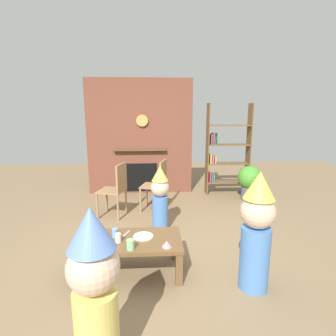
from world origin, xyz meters
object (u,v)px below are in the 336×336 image
object	(u,v)px
paper_cup_near_right	(115,233)
paper_plate_front	(94,239)
child_with_cone_hat	(95,292)
child_by_the_chairs	(160,197)
coffee_table	(129,244)
child_in_pink	(257,229)
paper_cup_near_left	(130,245)
bookshelf	(225,153)
paper_plate_rear	(143,236)
dining_chair_left	(117,187)
birthday_cake_slice	(167,244)
potted_plant_tall	(249,180)
paper_cup_center	(118,238)
dining_chair_middle	(158,182)

from	to	relation	value
paper_cup_near_right	paper_plate_front	size ratio (longest dim) A/B	0.54
child_with_cone_hat	child_by_the_chairs	bearing A→B (deg)	-6.87
coffee_table	child_in_pink	bearing A→B (deg)	-14.93
paper_cup_near_left	child_in_pink	distance (m)	1.23
coffee_table	child_by_the_chairs	xyz separation A→B (m)	(0.37, 1.06, 0.18)
bookshelf	paper_plate_rear	distance (m)	3.25
paper_plate_front	paper_plate_rear	distance (m)	0.52
dining_chair_left	birthday_cake_slice	bearing A→B (deg)	127.60
coffee_table	child_in_pink	distance (m)	1.32
coffee_table	paper_plate_rear	xyz separation A→B (m)	(0.15, 0.05, 0.07)
paper_plate_rear	potted_plant_tall	world-z (taller)	potted_plant_tall
paper_cup_near_left	paper_cup_near_right	world-z (taller)	paper_cup_near_left
paper_cup_center	birthday_cake_slice	bearing A→B (deg)	-14.33
paper_plate_front	dining_chair_middle	bearing A→B (deg)	68.63
paper_cup_near_right	paper_cup_center	world-z (taller)	same
paper_cup_center	dining_chair_left	xyz separation A→B (m)	(-0.23, 1.68, 0.08)
child_by_the_chairs	dining_chair_left	size ratio (longest dim) A/B	1.07
potted_plant_tall	paper_cup_center	bearing A→B (deg)	-133.49
paper_cup_near_right	child_with_cone_hat	bearing A→B (deg)	-87.55
bookshelf	paper_plate_rear	xyz separation A→B (m)	(-1.63, -2.77, -0.49)
paper_plate_front	child_in_pink	size ratio (longest dim) A/B	0.15
child_in_pink	dining_chair_middle	distance (m)	2.38
paper_cup_center	child_in_pink	bearing A→B (deg)	-11.52
child_with_cone_hat	child_by_the_chairs	xyz separation A→B (m)	(0.47, 2.22, -0.11)
birthday_cake_slice	dining_chair_left	size ratio (longest dim) A/B	0.11
paper_cup_near_left	paper_cup_center	xyz separation A→B (m)	(-0.14, 0.16, -0.00)
paper_cup_near_left	dining_chair_left	bearing A→B (deg)	101.45
paper_plate_rear	child_by_the_chairs	bearing A→B (deg)	78.06
paper_cup_center	coffee_table	bearing A→B (deg)	28.64
paper_plate_rear	dining_chair_left	distance (m)	1.65
paper_cup_center	birthday_cake_slice	distance (m)	0.52
paper_plate_front	child_with_cone_hat	world-z (taller)	child_with_cone_hat
paper_plate_front	dining_chair_middle	distance (m)	1.99
bookshelf	paper_cup_near_left	distance (m)	3.53
dining_chair_left	dining_chair_middle	world-z (taller)	same
child_by_the_chairs	potted_plant_tall	world-z (taller)	child_by_the_chairs
paper_cup_center	child_with_cone_hat	world-z (taller)	child_with_cone_hat
dining_chair_middle	potted_plant_tall	bearing A→B (deg)	-149.20
coffee_table	paper_plate_rear	size ratio (longest dim) A/B	5.17
dining_chair_middle	paper_plate_front	bearing A→B (deg)	85.02
birthday_cake_slice	child_with_cone_hat	xyz separation A→B (m)	(-0.50, -0.98, 0.20)
paper_cup_near_left	dining_chair_left	distance (m)	1.88
paper_plate_front	child_in_pink	bearing A→B (deg)	-12.48
coffee_table	birthday_cake_slice	distance (m)	0.45
paper_plate_rear	child_by_the_chairs	distance (m)	1.04
paper_plate_rear	birthday_cake_slice	bearing A→B (deg)	-44.06
bookshelf	child_with_cone_hat	bearing A→B (deg)	-115.30
coffee_table	child_with_cone_hat	world-z (taller)	child_with_cone_hat
paper_cup_near_right	birthday_cake_slice	size ratio (longest dim) A/B	0.95
child_in_pink	paper_plate_front	bearing A→B (deg)	2.45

